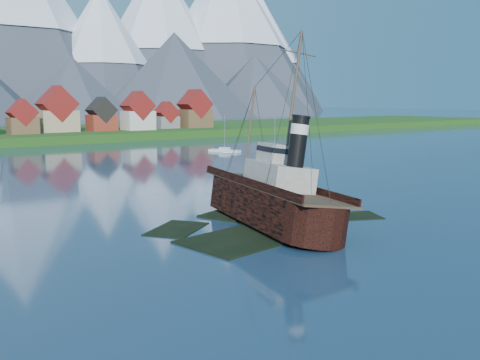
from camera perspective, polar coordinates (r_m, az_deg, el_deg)
ground at (r=63.32m, az=3.08°, el=-5.15°), size 1400.00×1400.00×0.00m
shoal at (r=66.11m, az=3.07°, el=-4.87°), size 31.71×21.24×1.14m
seawall at (r=184.12m, az=-24.24°, el=3.15°), size 600.00×2.50×2.00m
tugboat_wreck at (r=66.14m, az=2.07°, el=-1.85°), size 7.11×30.62×24.26m
sailboat_d at (r=150.64m, az=3.71°, el=2.96°), size 4.38×9.91×13.12m
sailboat_e at (r=154.66m, az=-1.65°, el=3.10°), size 6.13×9.88×11.28m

